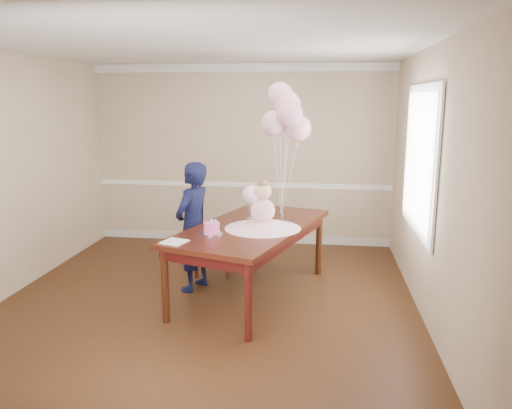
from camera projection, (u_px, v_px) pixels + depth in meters
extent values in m
cube|color=black|center=(206.00, 305.00, 5.38)|extent=(4.50, 5.00, 0.00)
cube|color=silver|center=(200.00, 44.00, 4.82)|extent=(4.50, 5.00, 0.02)
cube|color=tan|center=(242.00, 155.00, 7.53)|extent=(4.50, 0.02, 2.70)
cube|color=tan|center=(96.00, 255.00, 2.67)|extent=(4.50, 0.02, 2.70)
cube|color=tan|center=(0.00, 177.00, 5.38)|extent=(0.02, 5.00, 2.70)
cube|color=tan|center=(431.00, 186.00, 4.82)|extent=(0.02, 5.00, 2.70)
cube|color=white|center=(242.00, 185.00, 7.61)|extent=(4.50, 0.02, 0.07)
cube|color=white|center=(241.00, 67.00, 7.25)|extent=(4.50, 0.02, 0.12)
cube|color=silver|center=(242.00, 238.00, 7.78)|extent=(4.50, 0.02, 0.12)
cube|color=white|center=(420.00, 160.00, 5.26)|extent=(0.02, 1.66, 1.56)
cube|color=silver|center=(418.00, 159.00, 5.27)|extent=(0.01, 1.50, 1.40)
cube|color=black|center=(251.00, 228.00, 5.49)|extent=(1.71, 2.40, 0.05)
cube|color=black|center=(251.00, 235.00, 5.51)|extent=(1.57, 2.26, 0.11)
cylinder|color=black|center=(165.00, 286.00, 4.89)|extent=(0.10, 0.10, 0.76)
cylinder|color=black|center=(248.00, 302.00, 4.50)|extent=(0.10, 0.10, 0.76)
cylinder|color=black|center=(254.00, 237.00, 6.65)|extent=(0.10, 0.10, 0.76)
cylinder|color=black|center=(319.00, 245.00, 6.26)|extent=(0.10, 0.10, 0.76)
cone|color=#FBB9D9|center=(263.00, 223.00, 5.36)|extent=(1.04, 1.04, 0.11)
sphere|color=#FFA1CD|center=(263.00, 210.00, 5.33)|extent=(0.26, 0.26, 0.26)
sphere|color=beige|center=(263.00, 191.00, 5.29)|extent=(0.18, 0.18, 0.18)
sphere|color=brown|center=(263.00, 185.00, 5.27)|extent=(0.13, 0.13, 0.13)
cylinder|color=#B5B5B9|center=(212.00, 233.00, 5.15)|extent=(0.30, 0.30, 0.01)
cylinder|color=#FF50A9|center=(212.00, 228.00, 5.13)|extent=(0.21, 0.21, 0.11)
sphere|color=white|center=(212.00, 221.00, 5.12)|extent=(0.03, 0.03, 0.03)
sphere|color=silver|center=(215.00, 221.00, 5.13)|extent=(0.03, 0.03, 0.03)
cylinder|color=white|center=(251.00, 210.00, 5.82)|extent=(0.14, 0.14, 0.17)
sphere|color=#F5CDD8|center=(251.00, 194.00, 5.78)|extent=(0.21, 0.21, 0.21)
cube|color=white|center=(174.00, 242.00, 4.83)|extent=(0.27, 0.27, 0.01)
cylinder|color=silver|center=(281.00, 214.00, 5.97)|extent=(0.05, 0.05, 0.02)
sphere|color=#FBB2D3|center=(274.00, 123.00, 5.79)|extent=(0.30, 0.30, 0.30)
sphere|color=#E9A5C4|center=(290.00, 114.00, 5.63)|extent=(0.30, 0.30, 0.30)
sphere|color=#FAB1C5|center=(288.00, 104.00, 5.79)|extent=(0.30, 0.30, 0.30)
sphere|color=#FFB4D7|center=(280.00, 95.00, 5.83)|extent=(0.30, 0.30, 0.30)
sphere|color=#FFB4D0|center=(298.00, 128.00, 5.76)|extent=(0.30, 0.30, 0.30)
cylinder|color=white|center=(278.00, 176.00, 5.89)|extent=(0.10, 0.04, 0.91)
cylinder|color=white|center=(285.00, 173.00, 5.81)|extent=(0.09, 0.09, 1.01)
cylinder|color=white|center=(285.00, 167.00, 5.89)|extent=(0.05, 0.09, 1.12)
cylinder|color=white|center=(281.00, 162.00, 5.91)|extent=(0.05, 0.13, 1.23)
cylinder|color=white|center=(290.00, 179.00, 5.88)|extent=(0.17, 0.03, 0.84)
cube|color=#37180F|center=(214.00, 236.00, 6.26)|extent=(0.48, 0.48, 0.05)
cylinder|color=black|center=(196.00, 260.00, 6.15)|extent=(0.04, 0.04, 0.46)
cylinder|color=#391D0F|center=(227.00, 261.00, 6.11)|extent=(0.04, 0.04, 0.46)
cylinder|color=#3B1510|center=(203.00, 251.00, 6.53)|extent=(0.04, 0.04, 0.46)
cylinder|color=#331B0E|center=(232.00, 252.00, 6.48)|extent=(0.04, 0.04, 0.46)
cylinder|color=black|center=(193.00, 215.00, 6.04)|extent=(0.04, 0.04, 0.60)
cylinder|color=black|center=(200.00, 208.00, 6.41)|extent=(0.04, 0.04, 0.60)
cube|color=#34170E|center=(197.00, 222.00, 6.25)|extent=(0.04, 0.43, 0.05)
cube|color=#38180F|center=(197.00, 208.00, 6.22)|extent=(0.04, 0.43, 0.05)
cube|color=#3A190F|center=(196.00, 195.00, 6.18)|extent=(0.04, 0.43, 0.05)
imported|color=black|center=(193.00, 227.00, 5.70)|extent=(0.53, 0.63, 1.49)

